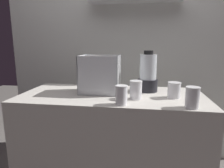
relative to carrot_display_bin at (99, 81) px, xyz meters
name	(u,v)px	position (x,y,z in m)	size (l,w,h in m)	color
counter	(112,148)	(0.11, -0.04, -0.55)	(1.40, 0.64, 0.90)	beige
back_wall_unit	(122,45)	(0.11, 0.73, 0.27)	(2.60, 0.24, 2.50)	silver
carrot_display_bin	(99,81)	(0.00, 0.00, 0.00)	(0.30, 0.23, 0.29)	white
blender_pitcher	(148,74)	(0.38, 0.10, 0.04)	(0.16, 0.16, 0.33)	black
juice_cup_carrot_far_left	(121,96)	(0.20, -0.29, -0.04)	(0.08, 0.08, 0.13)	white
juice_cup_carrot_left	(136,90)	(0.29, -0.14, -0.04)	(0.09, 0.09, 0.13)	white
juice_cup_pomegranate_middle	(174,91)	(0.56, -0.07, -0.05)	(0.09, 0.09, 0.11)	white
juice_cup_pomegranate_right	(192,99)	(0.63, -0.30, -0.04)	(0.08, 0.08, 0.13)	white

